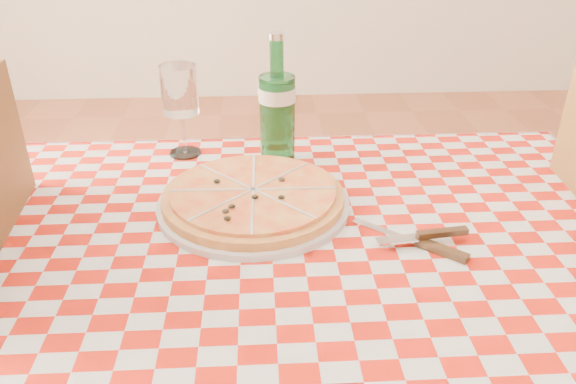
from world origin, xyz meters
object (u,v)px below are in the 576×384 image
pizza_plate (253,196)px  wine_glass (181,111)px  water_bottle (277,101)px  dining_table (301,284)px

pizza_plate → wine_glass: bearing=121.7°
pizza_plate → water_bottle: bearing=74.8°
water_bottle → wine_glass: bearing=165.4°
pizza_plate → water_bottle: 0.24m
dining_table → pizza_plate: bearing=125.7°
dining_table → pizza_plate: 0.19m
pizza_plate → water_bottle: water_bottle is taller
dining_table → wine_glass: size_ratio=5.87×
dining_table → water_bottle: bearing=95.3°
pizza_plate → water_bottle: size_ratio=1.29×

